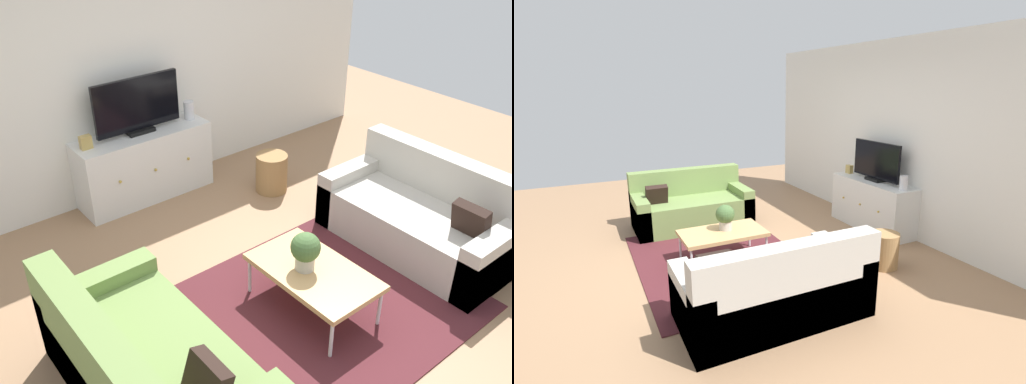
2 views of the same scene
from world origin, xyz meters
The scene contains 12 objects.
ground_plane centered at (0.00, 0.00, 0.00)m, with size 10.00×10.00×0.00m, color #997251.
wall_back centered at (0.00, 2.55, 1.35)m, with size 6.40×0.12×2.70m, color silver.
area_rug centered at (0.00, -0.15, 0.01)m, with size 2.50×1.90×0.01m, color #4C1E23.
couch_left_side centered at (-1.43, -0.10, 0.28)m, with size 0.86×1.70×0.83m.
couch_right_side centered at (1.43, -0.10, 0.28)m, with size 0.86×1.70×0.83m.
coffee_table centered at (0.03, -0.11, 0.35)m, with size 0.60×0.99×0.38m.
potted_plant centered at (-0.01, -0.06, 0.55)m, with size 0.23×0.23×0.31m.
tv_console centered at (-0.08, 2.27, 0.36)m, with size 1.40×0.47×0.73m.
flat_screen_tv centered at (-0.08, 2.29, 1.01)m, with size 0.91×0.16×0.57m.
glass_vase centered at (0.50, 2.27, 0.82)m, with size 0.11×0.11×0.19m, color silver.
mantel_clock centered at (-0.66, 2.27, 0.79)m, with size 0.11×0.07×0.13m, color tan.
wicker_basket centered at (1.02, 1.52, 0.21)m, with size 0.34×0.34×0.42m, color #9E7547.
Camera 2 is at (4.23, -1.55, 2.06)m, focal length 27.49 mm.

